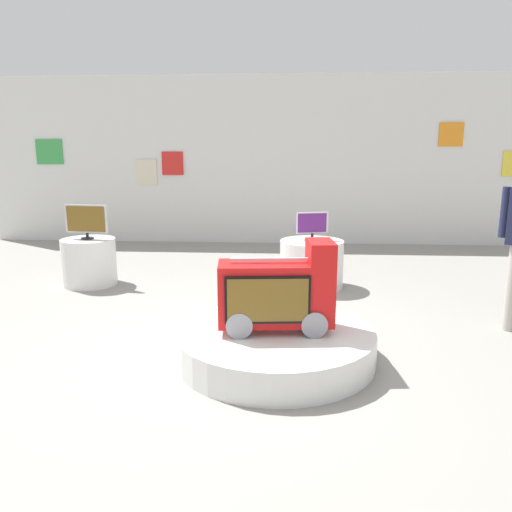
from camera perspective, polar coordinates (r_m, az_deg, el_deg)
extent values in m
plane|color=gray|center=(4.51, -2.02, -10.99)|extent=(30.00, 30.00, 0.00)
cube|color=silver|center=(9.56, 1.15, 10.94)|extent=(10.79, 0.10, 3.16)
cube|color=beige|center=(9.88, -12.51, 9.43)|extent=(0.40, 0.02, 0.49)
cube|color=green|center=(10.55, -22.74, 11.03)|extent=(0.52, 0.02, 0.47)
cube|color=red|center=(9.74, -9.60, 10.49)|extent=(0.41, 0.02, 0.44)
cube|color=orange|center=(9.95, 21.60, 12.91)|extent=(0.44, 0.02, 0.43)
cube|color=yellow|center=(10.34, 27.46, 9.44)|extent=(0.34, 0.02, 0.46)
cylinder|color=silver|center=(4.32, 2.21, -10.17)|extent=(1.70, 1.70, 0.27)
cylinder|color=gray|center=(4.22, -1.94, -7.16)|extent=(0.26, 0.45, 0.22)
cylinder|color=gray|center=(4.26, 6.37, -7.03)|extent=(0.26, 0.45, 0.22)
cube|color=red|center=(4.16, 2.26, -4.29)|extent=(0.99, 0.47, 0.52)
cube|color=red|center=(4.12, 7.48, 0.48)|extent=(0.25, 0.40, 0.18)
cube|color=black|center=(3.97, 1.36, -5.12)|extent=(0.69, 0.08, 0.39)
cube|color=brown|center=(3.97, 1.36, -5.12)|extent=(0.65, 0.08, 0.35)
cube|color=#B2B2B7|center=(4.09, 2.29, -0.39)|extent=(0.76, 0.10, 0.02)
cylinder|color=silver|center=(6.97, -18.69, -0.63)|extent=(0.71, 0.71, 0.62)
cylinder|color=black|center=(6.91, -18.87, 1.96)|extent=(0.16, 0.16, 0.02)
cylinder|color=black|center=(6.91, -18.89, 2.31)|extent=(0.04, 0.04, 0.07)
cube|color=silver|center=(6.88, -19.01, 4.09)|extent=(0.58, 0.10, 0.37)
cube|color=brown|center=(6.86, -19.06, 4.06)|extent=(0.53, 0.07, 0.33)
cylinder|color=silver|center=(6.53, 6.42, -0.91)|extent=(0.83, 0.83, 0.62)
cylinder|color=black|center=(6.46, 6.49, 1.86)|extent=(0.20, 0.20, 0.02)
cylinder|color=black|center=(6.45, 6.50, 2.30)|extent=(0.04, 0.04, 0.08)
cube|color=silver|center=(6.43, 6.53, 3.84)|extent=(0.41, 0.14, 0.27)
cube|color=#561E6B|center=(6.40, 6.49, 3.82)|extent=(0.37, 0.10, 0.24)
cylinder|color=#B2ADA3|center=(5.51, 27.45, -3.28)|extent=(0.12, 0.12, 0.88)
cylinder|color=#1E233F|center=(5.41, 26.77, 4.54)|extent=(0.08, 0.08, 0.49)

